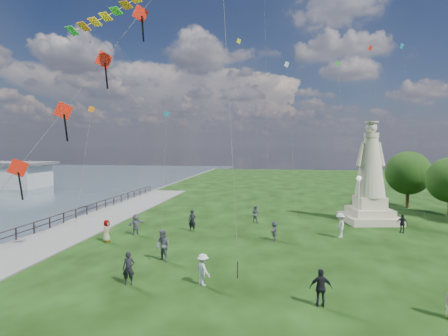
% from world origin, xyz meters
% --- Properties ---
extents(waterfront, '(200.00, 200.00, 1.51)m').
position_xyz_m(waterfront, '(-15.24, 8.99, -0.06)').
color(waterfront, '#374953').
rests_on(waterfront, ground).
extents(statue, '(5.20, 5.20, 9.10)m').
position_xyz_m(statue, '(10.66, 19.10, 3.44)').
color(statue, '#C0B191').
rests_on(statue, ground).
extents(lamppost, '(0.41, 0.41, 4.39)m').
position_xyz_m(lamppost, '(9.22, 16.76, 3.17)').
color(lamppost, silver).
rests_on(lamppost, ground).
extents(tree_row, '(8.36, 12.83, 6.31)m').
position_xyz_m(tree_row, '(18.29, 24.19, 3.61)').
color(tree_row, '#382314').
rests_on(tree_row, ground).
extents(person_0, '(0.68, 0.52, 1.67)m').
position_xyz_m(person_0, '(-4.81, 1.29, 0.84)').
color(person_0, black).
rests_on(person_0, ground).
extents(person_1, '(1.10, 0.97, 1.92)m').
position_xyz_m(person_1, '(-4.29, 5.17, 0.96)').
color(person_1, '#595960').
rests_on(person_1, ground).
extents(person_2, '(1.10, 1.09, 1.59)m').
position_xyz_m(person_2, '(-1.10, 1.80, 0.79)').
color(person_2, silver).
rests_on(person_2, ground).
extents(person_3, '(0.99, 0.54, 1.66)m').
position_xyz_m(person_3, '(4.48, 0.15, 0.83)').
color(person_3, black).
rests_on(person_3, ground).
extents(person_5, '(1.41, 1.64, 1.65)m').
position_xyz_m(person_5, '(-8.48, 11.30, 0.83)').
color(person_5, '#595960').
rests_on(person_5, ground).
extents(person_6, '(0.69, 0.50, 1.75)m').
position_xyz_m(person_6, '(-4.41, 13.11, 0.88)').
color(person_6, black).
rests_on(person_6, ground).
extents(person_7, '(0.87, 0.73, 1.54)m').
position_xyz_m(person_7, '(0.42, 17.30, 0.77)').
color(person_7, '#595960').
rests_on(person_7, ground).
extents(person_8, '(0.78, 1.28, 1.87)m').
position_xyz_m(person_8, '(7.16, 12.75, 0.94)').
color(person_8, silver).
rests_on(person_8, ground).
extents(person_9, '(0.96, 0.87, 1.48)m').
position_xyz_m(person_9, '(12.29, 15.18, 0.74)').
color(person_9, black).
rests_on(person_9, ground).
extents(person_10, '(0.61, 0.86, 1.60)m').
position_xyz_m(person_10, '(-9.74, 8.93, 0.80)').
color(person_10, '#595960').
rests_on(person_10, ground).
extents(person_11, '(0.75, 1.41, 1.45)m').
position_xyz_m(person_11, '(2.25, 11.13, 0.72)').
color(person_11, '#595960').
rests_on(person_11, ground).
extents(red_kite_train, '(9.64, 9.35, 18.70)m').
position_xyz_m(red_kite_train, '(-7.77, 4.58, 11.55)').
color(red_kite_train, black).
rests_on(red_kite_train, ground).
extents(small_kites, '(30.59, 19.08, 30.45)m').
position_xyz_m(small_kites, '(2.26, 23.78, 13.91)').
color(small_kites, teal).
rests_on(small_kites, ground).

